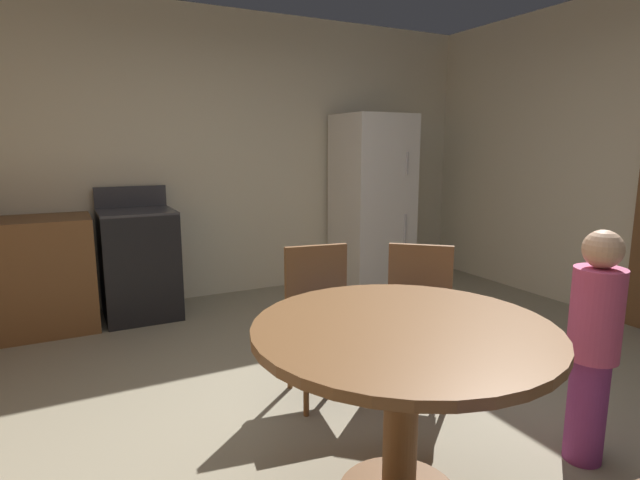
# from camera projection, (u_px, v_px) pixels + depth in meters

# --- Properties ---
(ground_plane) EXTENTS (14.00, 14.00, 0.00)m
(ground_plane) POSITION_uv_depth(u_px,v_px,m) (358.00, 436.00, 2.56)
(ground_plane) COLOR gray
(wall_back) EXTENTS (6.09, 0.12, 2.70)m
(wall_back) POSITION_uv_depth(u_px,v_px,m) (203.00, 156.00, 4.79)
(wall_back) COLOR beige
(wall_back) RESTS_ON ground
(oven_range) EXTENTS (0.60, 0.60, 1.10)m
(oven_range) POSITION_uv_depth(u_px,v_px,m) (139.00, 263.00, 4.30)
(oven_range) COLOR black
(oven_range) RESTS_ON ground
(refrigerator) EXTENTS (0.68, 0.68, 1.76)m
(refrigerator) POSITION_uv_depth(u_px,v_px,m) (372.00, 202.00, 5.22)
(refrigerator) COLOR white
(refrigerator) RESTS_ON ground
(dining_table) EXTENTS (1.19, 1.19, 0.76)m
(dining_table) POSITION_uv_depth(u_px,v_px,m) (403.00, 363.00, 1.99)
(dining_table) COLOR brown
(dining_table) RESTS_ON ground
(chair_north) EXTENTS (0.46, 0.46, 0.87)m
(chair_north) POSITION_uv_depth(u_px,v_px,m) (322.00, 311.00, 2.94)
(chair_north) COLOR brown
(chair_north) RESTS_ON ground
(chair_northeast) EXTENTS (0.56, 0.56, 0.87)m
(chair_northeast) POSITION_uv_depth(u_px,v_px,m) (418.00, 310.00, 2.96)
(chair_northeast) COLOR brown
(chair_northeast) RESTS_ON ground
(person_child) EXTENTS (0.26, 0.26, 1.09)m
(person_child) POSITION_uv_depth(u_px,v_px,m) (593.00, 342.00, 2.27)
(person_child) COLOR #8C337A
(person_child) RESTS_ON ground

